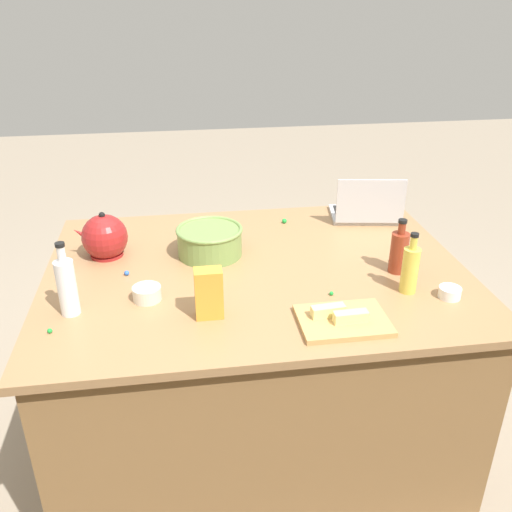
# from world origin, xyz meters

# --- Properties ---
(ground_plane) EXTENTS (12.00, 12.00, 0.00)m
(ground_plane) POSITION_xyz_m (0.00, 0.00, 0.00)
(ground_plane) COLOR gray
(island_counter) EXTENTS (1.59, 1.19, 0.90)m
(island_counter) POSITION_xyz_m (0.00, 0.00, 0.45)
(island_counter) COLOR olive
(island_counter) RESTS_ON ground
(laptop) EXTENTS (0.34, 0.28, 0.22)m
(laptop) POSITION_xyz_m (-0.57, -0.40, 0.95)
(laptop) COLOR #B7B7BC
(laptop) RESTS_ON island_counter
(mixing_bowl_large) EXTENTS (0.27, 0.27, 0.12)m
(mixing_bowl_large) POSITION_xyz_m (0.17, -0.14, 0.96)
(mixing_bowl_large) COLOR #72934C
(mixing_bowl_large) RESTS_ON island_counter
(bottle_vinegar) EXTENTS (0.06, 0.06, 0.26)m
(bottle_vinegar) POSITION_xyz_m (0.65, 0.23, 1.00)
(bottle_vinegar) COLOR white
(bottle_vinegar) RESTS_ON island_counter
(bottle_oil) EXTENTS (0.06, 0.06, 0.22)m
(bottle_oil) POSITION_xyz_m (-0.50, 0.26, 0.99)
(bottle_oil) COLOR #DBC64C
(bottle_oil) RESTS_ON island_counter
(bottle_soy) EXTENTS (0.07, 0.07, 0.21)m
(bottle_soy) POSITION_xyz_m (-0.52, 0.11, 0.98)
(bottle_soy) COLOR maroon
(bottle_soy) RESTS_ON island_counter
(kettle) EXTENTS (0.21, 0.18, 0.20)m
(kettle) POSITION_xyz_m (0.58, -0.19, 0.98)
(kettle) COLOR maroon
(kettle) RESTS_ON island_counter
(cutting_board) EXTENTS (0.29, 0.21, 0.02)m
(cutting_board) POSITION_xyz_m (-0.22, 0.42, 0.91)
(cutting_board) COLOR tan
(cutting_board) RESTS_ON island_counter
(butter_stick_left) EXTENTS (0.11, 0.05, 0.04)m
(butter_stick_left) POSITION_xyz_m (-0.17, 0.40, 0.94)
(butter_stick_left) COLOR #F4E58C
(butter_stick_left) RESTS_ON cutting_board
(butter_stick_right) EXTENTS (0.11, 0.04, 0.04)m
(butter_stick_right) POSITION_xyz_m (-0.24, 0.44, 0.94)
(butter_stick_right) COLOR #F4E58C
(butter_stick_right) RESTS_ON cutting_board
(ramekin_small) EXTENTS (0.08, 0.08, 0.04)m
(ramekin_small) POSITION_xyz_m (-0.63, 0.32, 0.92)
(ramekin_small) COLOR white
(ramekin_small) RESTS_ON island_counter
(ramekin_medium) EXTENTS (0.10, 0.10, 0.05)m
(ramekin_medium) POSITION_xyz_m (0.41, 0.18, 0.92)
(ramekin_medium) COLOR beige
(ramekin_medium) RESTS_ON island_counter
(candy_bag) EXTENTS (0.09, 0.06, 0.17)m
(candy_bag) POSITION_xyz_m (0.20, 0.31, 0.99)
(candy_bag) COLOR gold
(candy_bag) RESTS_ON island_counter
(candy_0) EXTENTS (0.02, 0.02, 0.02)m
(candy_0) POSITION_xyz_m (0.49, -0.01, 0.91)
(candy_0) COLOR blue
(candy_0) RESTS_ON island_counter
(candy_1) EXTENTS (0.01, 0.01, 0.01)m
(candy_1) POSITION_xyz_m (-0.23, 0.24, 0.91)
(candy_1) COLOR green
(candy_1) RESTS_ON island_counter
(candy_2) EXTENTS (0.02, 0.02, 0.02)m
(candy_2) POSITION_xyz_m (0.70, 0.34, 0.91)
(candy_2) COLOR green
(candy_2) RESTS_ON island_counter
(candy_3) EXTENTS (0.02, 0.02, 0.02)m
(candy_3) POSITION_xyz_m (-0.19, -0.41, 0.91)
(candy_3) COLOR green
(candy_3) RESTS_ON island_counter
(candy_4) EXTENTS (0.02, 0.02, 0.02)m
(candy_4) POSITION_xyz_m (-0.53, 0.03, 0.91)
(candy_4) COLOR orange
(candy_4) RESTS_ON island_counter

